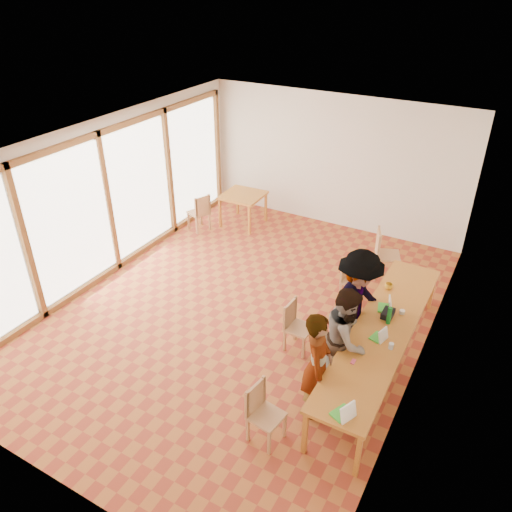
{
  "coord_description": "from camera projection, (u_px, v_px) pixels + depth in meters",
  "views": [
    {
      "loc": [
        3.68,
        -6.13,
        5.3
      ],
      "look_at": [
        0.17,
        0.13,
        1.1
      ],
      "focal_mm": 35.0,
      "sensor_mm": 36.0,
      "label": 1
    }
  ],
  "objects": [
    {
      "name": "condiment_cup",
      "position": [
        402.0,
        312.0,
        7.51
      ],
      "size": [
        0.08,
        0.08,
        0.06
      ],
      "primitive_type": "cylinder",
      "color": "white",
      "rests_on": "communal_table"
    },
    {
      "name": "wall_front",
      "position": [
        43.0,
        397.0,
        5.08
      ],
      "size": [
        6.0,
        0.1,
        3.0
      ],
      "primitive_type": "cube",
      "color": "silver",
      "rests_on": "ground"
    },
    {
      "name": "black_pouch",
      "position": [
        388.0,
        314.0,
        7.45
      ],
      "size": [
        0.16,
        0.26,
        0.09
      ],
      "primitive_type": "cube",
      "color": "black",
      "rests_on": "communal_table"
    },
    {
      "name": "laptop_near",
      "position": [
        345.0,
        413.0,
        5.78
      ],
      "size": [
        0.3,
        0.31,
        0.21
      ],
      "rotation": [
        0.0,
        0.0,
        -0.42
      ],
      "color": "green",
      "rests_on": "communal_table"
    },
    {
      "name": "pink_phone",
      "position": [
        353.0,
        362.0,
        6.6
      ],
      "size": [
        0.05,
        0.1,
        0.01
      ],
      "primitive_type": "cube",
      "color": "#D0436A",
      "rests_on": "communal_table"
    },
    {
      "name": "chair_near",
      "position": [
        261.0,
        406.0,
        6.25
      ],
      "size": [
        0.45,
        0.45,
        0.45
      ],
      "rotation": [
        0.0,
        0.0,
        -0.15
      ],
      "color": "tan",
      "rests_on": "ground"
    },
    {
      "name": "chair_spare",
      "position": [
        201.0,
        209.0,
        11.23
      ],
      "size": [
        0.53,
        0.53,
        0.47
      ],
      "rotation": [
        0.0,
        0.0,
        2.78
      ],
      "color": "tan",
      "rests_on": "ground"
    },
    {
      "name": "chair_empty",
      "position": [
        383.0,
        249.0,
        9.54
      ],
      "size": [
        0.59,
        0.59,
        0.52
      ],
      "rotation": [
        0.0,
        0.0,
        0.36
      ],
      "color": "tan",
      "rests_on": "ground"
    },
    {
      "name": "communal_table",
      "position": [
        383.0,
        331.0,
        7.24
      ],
      "size": [
        0.8,
        4.0,
        0.75
      ],
      "color": "orange",
      "rests_on": "ground"
    },
    {
      "name": "green_bottle",
      "position": [
        389.0,
        316.0,
        7.25
      ],
      "size": [
        0.07,
        0.07,
        0.28
      ],
      "primitive_type": "cylinder",
      "color": "#157529",
      "rests_on": "communal_table"
    },
    {
      "name": "laptop_far",
      "position": [
        387.0,
        306.0,
        7.59
      ],
      "size": [
        0.26,
        0.28,
        0.2
      ],
      "rotation": [
        0.0,
        0.0,
        0.26
      ],
      "color": "green",
      "rests_on": "communal_table"
    },
    {
      "name": "yellow_mug",
      "position": [
        389.0,
        286.0,
        8.07
      ],
      "size": [
        0.16,
        0.16,
        0.1
      ],
      "primitive_type": "imported",
      "rotation": [
        0.0,
        0.0,
        0.3
      ],
      "color": "gold",
      "rests_on": "communal_table"
    },
    {
      "name": "wall_right",
      "position": [
        432.0,
        286.0,
        6.82
      ],
      "size": [
        0.1,
        8.0,
        3.0
      ],
      "primitive_type": "cube",
      "color": "silver",
      "rests_on": "ground"
    },
    {
      "name": "person_mid",
      "position": [
        346.0,
        339.0,
        6.92
      ],
      "size": [
        0.7,
        0.85,
        1.63
      ],
      "primitive_type": "imported",
      "rotation": [
        0.0,
        0.0,
        1.67
      ],
      "color": "gray",
      "rests_on": "ground"
    },
    {
      "name": "person_far",
      "position": [
        357.0,
        306.0,
        7.41
      ],
      "size": [
        0.86,
        1.28,
        1.84
      ],
      "primitive_type": "imported",
      "rotation": [
        0.0,
        0.0,
        1.41
      ],
      "color": "gray",
      "rests_on": "ground"
    },
    {
      "name": "wall_back",
      "position": [
        334.0,
        162.0,
        11.1
      ],
      "size": [
        6.0,
        0.1,
        3.0
      ],
      "primitive_type": "cube",
      "color": "silver",
      "rests_on": "ground"
    },
    {
      "name": "clear_glass",
      "position": [
        391.0,
        346.0,
        6.82
      ],
      "size": [
        0.07,
        0.07,
        0.09
      ],
      "primitive_type": "cylinder",
      "color": "silver",
      "rests_on": "communal_table"
    },
    {
      "name": "chair_far",
      "position": [
        349.0,
        275.0,
        8.95
      ],
      "size": [
        0.38,
        0.38,
        0.43
      ],
      "rotation": [
        0.0,
        0.0,
        -0.01
      ],
      "color": "tan",
      "rests_on": "ground"
    },
    {
      "name": "chair_mid",
      "position": [
        295.0,
        321.0,
        7.76
      ],
      "size": [
        0.41,
        0.41,
        0.44
      ],
      "rotation": [
        0.0,
        0.0,
        -0.05
      ],
      "color": "tan",
      "rests_on": "ground"
    },
    {
      "name": "laptop_mid",
      "position": [
        380.0,
        336.0,
        6.99
      ],
      "size": [
        0.24,
        0.26,
        0.19
      ],
      "rotation": [
        0.0,
        0.0,
        -0.26
      ],
      "color": "green",
      "rests_on": "communal_table"
    },
    {
      "name": "side_table",
      "position": [
        243.0,
        198.0,
        11.46
      ],
      "size": [
        0.9,
        0.9,
        0.75
      ],
      "rotation": [
        0.0,
        0.0,
        0.04
      ],
      "color": "orange",
      "rests_on": "ground"
    },
    {
      "name": "person_near",
      "position": [
        317.0,
        365.0,
        6.48
      ],
      "size": [
        0.55,
        0.67,
        1.6
      ],
      "primitive_type": "imported",
      "rotation": [
        0.0,
        0.0,
        1.89
      ],
      "color": "gray",
      "rests_on": "ground"
    },
    {
      "name": "window_wall",
      "position": [
        107.0,
        199.0,
        9.33
      ],
      "size": [
        0.1,
        8.0,
        3.0
      ],
      "primitive_type": "cube",
      "color": "white",
      "rests_on": "ground"
    },
    {
      "name": "ground",
      "position": [
        244.0,
        310.0,
        8.84
      ],
      "size": [
        8.0,
        8.0,
        0.0
      ],
      "primitive_type": "plane",
      "color": "#AA5A29",
      "rests_on": "ground"
    },
    {
      "name": "ceiling",
      "position": [
        242.0,
        144.0,
        7.32
      ],
      "size": [
        6.0,
        8.0,
        0.04
      ],
      "primitive_type": "cube",
      "color": "white",
      "rests_on": "wall_back"
    }
  ]
}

